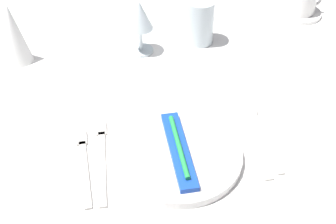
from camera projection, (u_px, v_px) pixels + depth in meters
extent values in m
cube|color=white|center=(164.00, 82.00, 1.13)|extent=(1.80, 1.10, 0.04)
cube|color=white|center=(138.00, 13.00, 1.61)|extent=(1.80, 0.01, 0.18)
cylinder|color=white|center=(179.00, 155.00, 0.91)|extent=(0.26, 0.26, 0.02)
cube|color=blue|center=(179.00, 150.00, 0.90)|extent=(0.04, 0.21, 0.01)
cylinder|color=green|center=(179.00, 146.00, 0.89)|extent=(0.01, 0.17, 0.01)
cube|color=beige|center=(102.00, 167.00, 0.89)|extent=(0.03, 0.20, 0.00)
cube|color=beige|center=(101.00, 129.00, 0.97)|extent=(0.02, 0.04, 0.00)
cube|color=beige|center=(85.00, 173.00, 0.88)|extent=(0.02, 0.17, 0.00)
cube|color=beige|center=(82.00, 138.00, 0.95)|extent=(0.02, 0.04, 0.00)
cube|color=beige|center=(255.00, 148.00, 0.93)|extent=(0.02, 0.17, 0.00)
cube|color=beige|center=(241.00, 117.00, 1.00)|extent=(0.02, 0.06, 0.00)
cube|color=beige|center=(266.00, 143.00, 0.94)|extent=(0.01, 0.18, 0.00)
ellipsoid|color=beige|center=(251.00, 111.00, 1.02)|extent=(0.03, 0.04, 0.01)
cylinder|color=white|center=(299.00, 13.00, 1.35)|extent=(0.13, 0.13, 0.01)
cylinder|color=white|center=(301.00, 2.00, 1.32)|extent=(0.08, 0.08, 0.06)
torus|color=white|center=(315.00, 0.00, 1.33)|extent=(0.04, 0.01, 0.04)
cylinder|color=silver|center=(141.00, 50.00, 1.20)|extent=(0.06, 0.06, 0.01)
cylinder|color=silver|center=(141.00, 39.00, 1.18)|extent=(0.01, 0.01, 0.06)
cone|color=silver|center=(140.00, 15.00, 1.13)|extent=(0.07, 0.07, 0.08)
cylinder|color=silver|center=(200.00, 22.00, 1.20)|extent=(0.07, 0.07, 0.12)
cone|color=white|center=(14.00, 33.00, 1.12)|extent=(0.07, 0.07, 0.16)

